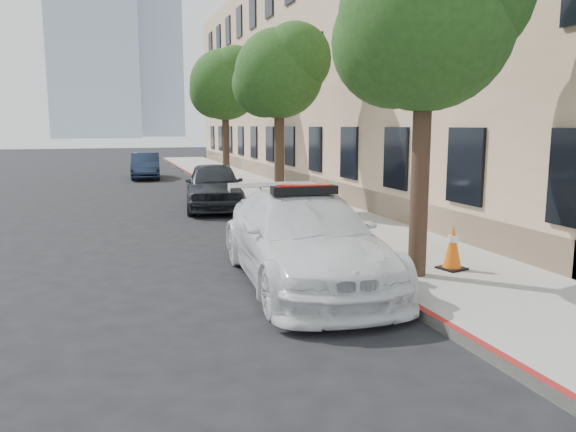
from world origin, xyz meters
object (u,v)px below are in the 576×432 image
(parked_car_mid, at_px, (214,186))
(parked_car_far, at_px, (145,166))
(police_car, at_px, (304,239))
(fire_hydrant, at_px, (308,215))
(traffic_cone, at_px, (453,247))

(parked_car_mid, distance_m, parked_car_far, 11.50)
(police_car, xyz_separation_m, parked_car_mid, (0.10, 9.00, -0.02))
(police_car, height_order, parked_car_mid, police_car)
(parked_car_far, bearing_deg, police_car, -82.34)
(parked_car_far, bearing_deg, fire_hydrant, -77.50)
(parked_car_far, distance_m, traffic_cone, 21.23)
(parked_car_mid, height_order, traffic_cone, parked_car_mid)
(fire_hydrant, bearing_deg, police_car, -134.77)
(police_car, height_order, parked_car_far, police_car)
(parked_car_far, xyz_separation_m, traffic_cone, (3.90, -20.87, -0.10))
(fire_hydrant, bearing_deg, parked_car_far, 74.47)
(parked_car_mid, xyz_separation_m, traffic_cone, (2.49, -9.46, -0.20))
(parked_car_far, bearing_deg, parked_car_mid, -78.95)
(fire_hydrant, xyz_separation_m, traffic_cone, (1.34, -3.78, -0.05))
(police_car, relative_size, traffic_cone, 6.77)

